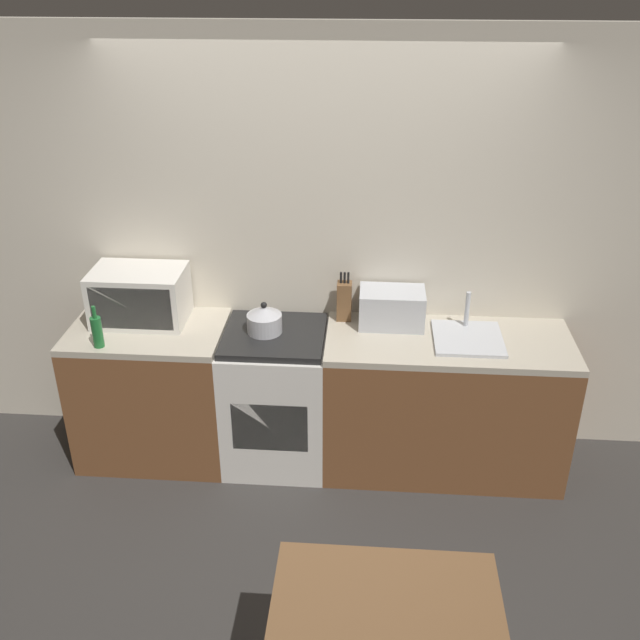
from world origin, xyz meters
name	(u,v)px	position (x,y,z in m)	size (l,w,h in m)	color
ground_plane	(307,542)	(0.00, 0.00, 0.00)	(16.00, 16.00, 0.00)	#33302D
wall_back	(322,250)	(0.00, 1.11, 1.30)	(10.00, 0.06, 2.60)	beige
counter_left_run	(154,391)	(-1.04, 0.77, 0.45)	(0.93, 0.62, 0.90)	brown
counter_right_run	(444,403)	(0.78, 0.77, 0.45)	(1.45, 0.62, 0.90)	brown
stove_range	(276,397)	(-0.26, 0.76, 0.45)	(0.62, 0.62, 0.90)	silver
kettle	(264,320)	(-0.32, 0.78, 0.98)	(0.21, 0.21, 0.20)	#B7B7BC
microwave	(140,296)	(-1.09, 0.87, 1.07)	(0.55, 0.36, 0.33)	silver
bottle	(97,331)	(-1.24, 0.53, 1.00)	(0.06, 0.06, 0.26)	#1E662D
knife_block	(344,301)	(0.15, 0.98, 1.02)	(0.09, 0.09, 0.31)	brown
toaster_oven	(392,308)	(0.44, 0.93, 1.01)	(0.39, 0.25, 0.22)	silver
sink_basin	(468,337)	(0.88, 0.77, 0.92)	(0.40, 0.41, 0.24)	silver
dining_table	(386,638)	(0.40, -1.10, 0.64)	(0.87, 0.70, 0.75)	brown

